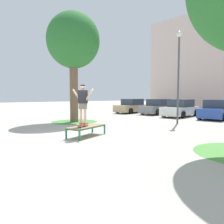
{
  "coord_description": "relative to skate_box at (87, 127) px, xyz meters",
  "views": [
    {
      "loc": [
        7.9,
        -5.07,
        1.74
      ],
      "look_at": [
        0.24,
        1.81,
        1.0
      ],
      "focal_mm": 34.26,
      "sensor_mm": 36.0,
      "label": 1
    }
  ],
  "objects": [
    {
      "name": "grass_patch_near_left",
      "position": [
        -5.05,
        2.52,
        -0.41
      ],
      "size": [
        3.14,
        3.14,
        0.01
      ],
      "primitive_type": "cylinder",
      "color": "#47893D",
      "rests_on": "ground"
    },
    {
      "name": "car_grey",
      "position": [
        -5.06,
        12.18,
        0.28
      ],
      "size": [
        2.07,
        4.28,
        1.5
      ],
      "color": "slate",
      "rests_on": "ground"
    },
    {
      "name": "skate_box",
      "position": [
        0.0,
        0.0,
        0.0
      ],
      "size": [
        1.3,
        2.04,
        0.46
      ],
      "color": "#237A4C",
      "rests_on": "ground"
    },
    {
      "name": "ground_plane",
      "position": [
        -0.24,
        -0.31,
        -0.41
      ],
      "size": [
        120.0,
        120.0,
        0.0
      ],
      "primitive_type": "plane",
      "color": "#B2AA9E"
    },
    {
      "name": "skateboard",
      "position": [
        0.07,
        -0.23,
        0.12
      ],
      "size": [
        0.55,
        0.8,
        0.09
      ],
      "color": "#B23333",
      "rests_on": "skate_box"
    },
    {
      "name": "car_white",
      "position": [
        -2.16,
        11.45,
        0.28
      ],
      "size": [
        2.2,
        4.34,
        1.5
      ],
      "color": "silver",
      "rests_on": "ground"
    },
    {
      "name": "skater",
      "position": [
        0.07,
        -0.23,
        1.12
      ],
      "size": [
        0.92,
        0.53,
        1.69
      ],
      "color": "beige",
      "rests_on": "skateboard"
    },
    {
      "name": "car_blue",
      "position": [
        0.73,
        11.87,
        0.28
      ],
      "size": [
        2.34,
        4.39,
        1.5
      ],
      "color": "#28479E",
      "rests_on": "ground"
    },
    {
      "name": "tree_near_left",
      "position": [
        -5.05,
        2.52,
        5.03
      ],
      "size": [
        3.57,
        3.57,
        7.41
      ],
      "color": "brown",
      "rests_on": "ground"
    },
    {
      "name": "light_post",
      "position": [
        0.3,
        6.9,
        3.41
      ],
      "size": [
        0.36,
        0.36,
        5.83
      ],
      "color": "#4C4C51",
      "rests_on": "ground"
    },
    {
      "name": "car_tan",
      "position": [
        -7.95,
        11.51,
        0.28
      ],
      "size": [
        2.26,
        4.36,
        1.5
      ],
      "color": "tan",
      "rests_on": "ground"
    }
  ]
}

